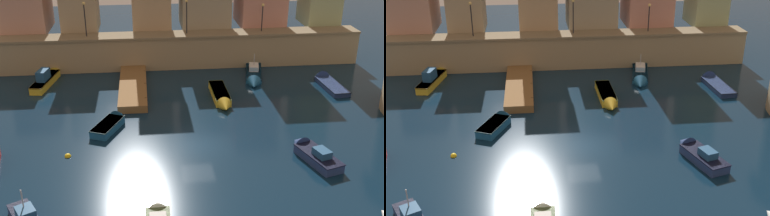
# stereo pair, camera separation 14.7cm
# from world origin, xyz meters

# --- Properties ---
(ground_plane) EXTENTS (100.81, 100.81, 0.00)m
(ground_plane) POSITION_xyz_m (0.00, 0.00, 0.00)
(ground_plane) COLOR #0C2338
(quay_wall) EXTENTS (39.65, 2.81, 3.69)m
(quay_wall) POSITION_xyz_m (0.00, 18.06, 1.86)
(quay_wall) COLOR #9E8966
(quay_wall) RESTS_ON ground
(pier_dock) EXTENTS (2.60, 10.63, 0.70)m
(pier_dock) POSITION_xyz_m (-4.97, 11.49, 0.34)
(pier_dock) COLOR brown
(pier_dock) RESTS_ON ground
(quay_lamp_0) EXTENTS (0.32, 0.32, 3.62)m
(quay_lamp_0) POSITION_xyz_m (-9.71, 18.06, 6.09)
(quay_lamp_0) COLOR black
(quay_lamp_0) RESTS_ON quay_wall
(quay_lamp_1) EXTENTS (0.32, 0.32, 3.66)m
(quay_lamp_1) POSITION_xyz_m (0.90, 18.06, 6.11)
(quay_lamp_1) COLOR black
(quay_lamp_1) RESTS_ON quay_wall
(quay_lamp_2) EXTENTS (0.32, 0.32, 3.02)m
(quay_lamp_2) POSITION_xyz_m (9.10, 18.06, 5.73)
(quay_lamp_2) COLOR black
(quay_lamp_2) RESTS_ON quay_wall
(moored_boat_0) EXTENTS (3.06, 4.60, 1.34)m
(moored_boat_0) POSITION_xyz_m (-6.66, 3.82, 0.35)
(moored_boat_0) COLOR #195689
(moored_boat_0) RESTS_ON ground
(moored_boat_1) EXTENTS (2.89, 5.10, 1.58)m
(moored_boat_1) POSITION_xyz_m (7.96, -2.71, 0.41)
(moored_boat_1) COLOR navy
(moored_boat_1) RESTS_ON ground
(moored_boat_6) EXTENTS (1.43, 6.24, 1.30)m
(moored_boat_6) POSITION_xyz_m (3.09, 8.07, 0.38)
(moored_boat_6) COLOR gold
(moored_boat_6) RESTS_ON ground
(moored_boat_7) EXTENTS (1.99, 6.04, 1.54)m
(moored_boat_7) POSITION_xyz_m (14.27, 11.11, 0.25)
(moored_boat_7) COLOR navy
(moored_boat_7) RESTS_ON ground
(moored_boat_8) EXTENTS (2.42, 6.80, 1.94)m
(moored_boat_8) POSITION_xyz_m (-13.52, 14.40, 0.53)
(moored_boat_8) COLOR gold
(moored_boat_8) RESTS_ON ground
(moored_boat_9) EXTENTS (3.05, 7.46, 2.72)m
(moored_boat_9) POSITION_xyz_m (7.38, 13.50, 0.32)
(moored_boat_9) COLOR #195689
(moored_boat_9) RESTS_ON ground
(mooring_buoy_0) EXTENTS (0.47, 0.47, 0.47)m
(mooring_buoy_0) POSITION_xyz_m (-9.61, -0.69, 0.00)
(mooring_buoy_0) COLOR yellow
(mooring_buoy_0) RESTS_ON ground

